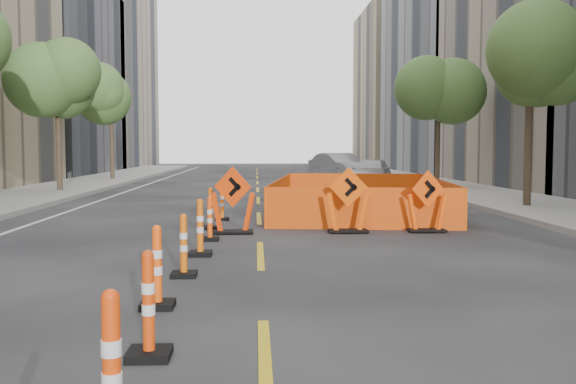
{
  "coord_description": "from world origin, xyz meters",
  "views": [
    {
      "loc": [
        -0.08,
        -7.6,
        1.96
      ],
      "look_at": [
        0.54,
        4.68,
        1.1
      ],
      "focal_mm": 40.0,
      "sensor_mm": 36.0,
      "label": 1
    }
  ],
  "objects": [
    {
      "name": "tree_r_c",
      "position": [
        8.4,
        22.0,
        4.53
      ],
      "size": [
        2.8,
        2.8,
        5.95
      ],
      "color": "#382B1E",
      "rests_on": "ground"
    },
    {
      "name": "bld_left_d",
      "position": [
        -17.0,
        39.2,
        7.0
      ],
      "size": [
        12.0,
        16.0,
        14.0
      ],
      "primitive_type": "cube",
      "color": "#4C4C51",
      "rests_on": "ground"
    },
    {
      "name": "tree_r_b",
      "position": [
        8.4,
        12.0,
        4.53
      ],
      "size": [
        2.8,
        2.8,
        5.95
      ],
      "color": "#382B1E",
      "rests_on": "ground"
    },
    {
      "name": "tree_l_c",
      "position": [
        -8.4,
        20.0,
        4.53
      ],
      "size": [
        2.8,
        2.8,
        5.95
      ],
      "color": "#382B1E",
      "rests_on": "ground"
    },
    {
      "name": "safety_fence",
      "position": [
        3.01,
        11.45,
        0.51
      ],
      "size": [
        5.73,
        8.62,
        1.01
      ],
      "primitive_type": null,
      "rotation": [
        0.0,
        0.0,
        -0.13
      ],
      "color": "#FF4A0D",
      "rests_on": "ground"
    },
    {
      "name": "sidewalk_right",
      "position": [
        9.0,
        12.0,
        0.07
      ],
      "size": [
        4.0,
        90.0,
        0.15
      ],
      "primitive_type": "cube",
      "color": "gray",
      "rests_on": "ground"
    },
    {
      "name": "bld_right_d",
      "position": [
        17.0,
        40.2,
        10.0
      ],
      "size": [
        12.0,
        18.0,
        20.0
      ],
      "primitive_type": "cube",
      "color": "gray",
      "rests_on": "ground"
    },
    {
      "name": "channelizer_2",
      "position": [
        -1.07,
        -1.71,
        0.51
      ],
      "size": [
        0.4,
        0.4,
        1.02
      ],
      "primitive_type": null,
      "color": "red",
      "rests_on": "ground"
    },
    {
      "name": "chevron_sign_center",
      "position": [
        2.03,
        6.91,
        0.75
      ],
      "size": [
        1.16,
        0.96,
        1.5
      ],
      "primitive_type": null,
      "rotation": [
        0.0,
        0.0,
        -0.43
      ],
      "color": "#FD560A",
      "rests_on": "ground"
    },
    {
      "name": "chevron_sign_right",
      "position": [
        3.86,
        6.93,
        0.72
      ],
      "size": [
        1.1,
        0.88,
        1.43
      ],
      "primitive_type": null,
      "rotation": [
        0.0,
        0.0,
        0.37
      ],
      "color": "#F94A0A",
      "rests_on": "ground"
    },
    {
      "name": "channelizer_7",
      "position": [
        -1.16,
        7.71,
        0.5
      ],
      "size": [
        0.39,
        0.39,
        1.0
      ],
      "primitive_type": null,
      "color": "#E45109",
      "rests_on": "ground"
    },
    {
      "name": "bld_right_e",
      "position": [
        17.0,
        58.6,
        8.0
      ],
      "size": [
        12.0,
        14.0,
        16.0
      ],
      "primitive_type": "cube",
      "color": "tan",
      "rests_on": "ground"
    },
    {
      "name": "parked_car_far",
      "position": [
        5.97,
        35.31,
        0.72
      ],
      "size": [
        2.13,
        5.03,
        1.45
      ],
      "primitive_type": "imported",
      "rotation": [
        0.0,
        0.0,
        -0.02
      ],
      "color": "black",
      "rests_on": "ground"
    },
    {
      "name": "channelizer_6",
      "position": [
        -1.05,
        5.83,
        0.47
      ],
      "size": [
        0.37,
        0.37,
        0.94
      ],
      "primitive_type": null,
      "color": "#F74A0A",
      "rests_on": "ground"
    },
    {
      "name": "channelizer_5",
      "position": [
        -1.09,
        3.94,
        0.52
      ],
      "size": [
        0.41,
        0.41,
        1.04
      ],
      "primitive_type": null,
      "color": "#E75C09",
      "rests_on": "ground"
    },
    {
      "name": "bld_left_e",
      "position": [
        -17.0,
        55.6,
        10.0
      ],
      "size": [
        12.0,
        20.0,
        20.0
      ],
      "primitive_type": "cube",
      "color": "gray",
      "rests_on": "ground"
    },
    {
      "name": "parked_car_mid",
      "position": [
        4.79,
        29.75,
        0.81
      ],
      "size": [
        3.4,
        5.22,
        1.63
      ],
      "primitive_type": "imported",
      "rotation": [
        0.0,
        0.0,
        0.37
      ],
      "color": "#97999C",
      "rests_on": "ground"
    },
    {
      "name": "tree_l_d",
      "position": [
        -8.4,
        30.0,
        4.53
      ],
      "size": [
        2.8,
        2.8,
        5.95
      ],
      "color": "#382B1E",
      "rests_on": "ground"
    },
    {
      "name": "chevron_sign_left",
      "position": [
        -0.6,
        6.91,
        0.76
      ],
      "size": [
        1.18,
        0.97,
        1.53
      ],
      "primitive_type": null,
      "rotation": [
        0.0,
        0.0,
        -0.42
      ],
      "color": "#EC3D09",
      "rests_on": "ground"
    },
    {
      "name": "parked_car_near",
      "position": [
        5.61,
        23.75,
        0.73
      ],
      "size": [
        2.94,
        4.62,
        1.47
      ],
      "primitive_type": "imported",
      "rotation": [
        0.0,
        0.0,
        -0.31
      ],
      "color": "#B0B0B2",
      "rests_on": "ground"
    },
    {
      "name": "channelizer_3",
      "position": [
        -1.28,
        0.18,
        0.51
      ],
      "size": [
        0.4,
        0.4,
        1.02
      ],
      "primitive_type": null,
      "color": "#FF4E0A",
      "rests_on": "ground"
    },
    {
      "name": "channelizer_8",
      "position": [
        -0.99,
        9.59,
        0.46
      ],
      "size": [
        0.37,
        0.37,
        0.93
      ],
      "primitive_type": null,
      "color": "#F8630A",
      "rests_on": "ground"
    },
    {
      "name": "channelizer_4",
      "position": [
        -1.17,
        2.06,
        0.48
      ],
      "size": [
        0.38,
        0.38,
        0.96
      ],
      "primitive_type": null,
      "color": "#DC5809",
      "rests_on": "ground"
    },
    {
      "name": "ground_plane",
      "position": [
        0.0,
        0.0,
        0.0
      ],
      "size": [
        140.0,
        140.0,
        0.0
      ],
      "primitive_type": "plane",
      "color": "black"
    },
    {
      "name": "channelizer_1",
      "position": [
        -0.99,
        -3.59,
        0.54
      ],
      "size": [
        0.42,
        0.42,
        1.07
      ],
      "primitive_type": null,
      "color": "#E43C09",
      "rests_on": "ground"
    }
  ]
}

